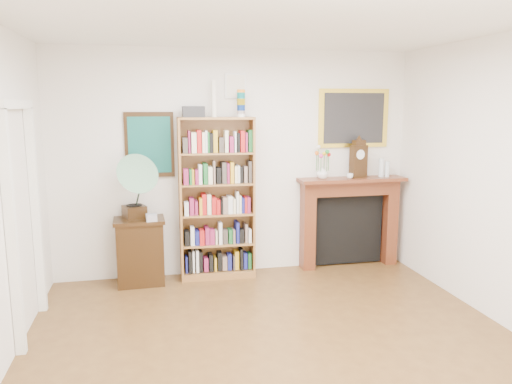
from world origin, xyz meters
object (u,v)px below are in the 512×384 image
gramophone (133,183)px  cd_stack (151,218)px  bottle_right (387,169)px  side_cabinet (140,251)px  flower_vase (322,173)px  bottle_left (381,168)px  mantel_clock (358,160)px  teacup (350,176)px  bookshelf (217,189)px  fireplace (349,214)px

gramophone → cd_stack: gramophone is taller
bottle_right → side_cabinet: bearing=-178.7°
flower_vase → bottle_right: size_ratio=0.78×
bottle_left → mantel_clock: bearing=-179.9°
cd_stack → teacup: (2.50, 0.17, 0.39)m
flower_vase → teacup: size_ratio=1.85×
mantel_clock → flower_vase: size_ratio=3.12×
bookshelf → teacup: (1.71, -0.03, 0.12)m
flower_vase → bottle_right: bottle_right is taller
teacup → bottle_left: (0.46, 0.06, 0.09)m
cd_stack → bottle_left: bearing=4.5°
bookshelf → bottle_right: 2.26m
side_cabinet → gramophone: gramophone is taller
bookshelf → fireplace: bearing=4.9°
bookshelf → gramophone: bearing=-170.7°
side_cabinet → flower_vase: flower_vase is taller
bottle_left → cd_stack: bearing=-175.5°
teacup → bottle_right: bottle_right is taller
flower_vase → bottle_left: 0.81m
fireplace → teacup: teacup is taller
fireplace → cd_stack: size_ratio=11.75×
fireplace → mantel_clock: bearing=-29.1°
cd_stack → gramophone: bearing=158.0°
bookshelf → cd_stack: bearing=-163.5°
mantel_clock → cd_stack: bearing=171.6°
bookshelf → bottle_left: size_ratio=9.49×
cd_stack → bottle_left: 3.01m
gramophone → bottle_left: (3.16, 0.15, 0.07)m
gramophone → bookshelf: bearing=-13.3°
gramophone → teacup: size_ratio=9.29×
bottle_right → bottle_left: bearing=173.5°
mantel_clock → bottle_left: size_ratio=2.03×
flower_vase → fireplace: bearing=5.8°
gramophone → mantel_clock: 2.85m
bookshelf → flower_vase: bearing=4.0°
bookshelf → mantel_clock: size_ratio=4.68×
bookshelf → bottle_right: bookshelf is taller
gramophone → bottle_right: (3.24, 0.15, 0.05)m
fireplace → teacup: (-0.05, -0.11, 0.52)m
mantel_clock → flower_vase: (-0.48, 0.01, -0.16)m
side_cabinet → bottle_left: bearing=-0.2°
gramophone → fireplace: bearing=-16.1°
fireplace → side_cabinet: bearing=-177.2°
bookshelf → bottle_left: (2.17, 0.03, 0.20)m
bottle_left → bottle_right: size_ratio=1.20×
gramophone → flower_vase: bearing=-16.4°
fireplace → gramophone: gramophone is taller
flower_vase → gramophone: bearing=-176.1°
gramophone → side_cabinet: bearing=34.9°
side_cabinet → gramophone: size_ratio=1.02×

